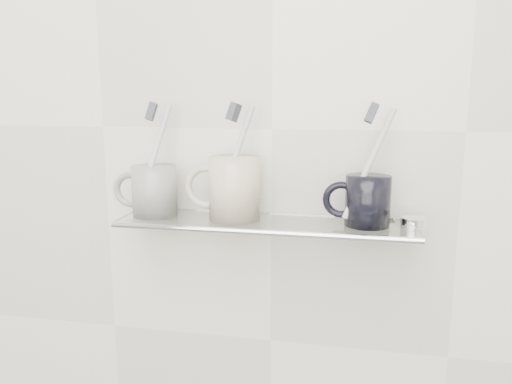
% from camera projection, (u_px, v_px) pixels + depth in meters
% --- Properties ---
extents(wall_back, '(2.50, 0.00, 2.50)m').
position_uv_depth(wall_back, '(272.00, 129.00, 0.87)').
color(wall_back, silver).
rests_on(wall_back, ground).
extents(shelf_glass, '(0.50, 0.12, 0.01)m').
position_uv_depth(shelf_glass, '(265.00, 223.00, 0.84)').
color(shelf_glass, silver).
rests_on(shelf_glass, wall_back).
extents(shelf_rail, '(0.50, 0.01, 0.01)m').
position_uv_depth(shelf_rail, '(259.00, 232.00, 0.79)').
color(shelf_rail, silver).
rests_on(shelf_rail, shelf_glass).
extents(bracket_left, '(0.02, 0.03, 0.02)m').
position_uv_depth(bracket_left, '(159.00, 217.00, 0.93)').
color(bracket_left, silver).
rests_on(bracket_left, wall_back).
extents(bracket_right, '(0.02, 0.03, 0.02)m').
position_uv_depth(bracket_right, '(392.00, 229.00, 0.85)').
color(bracket_right, silver).
rests_on(bracket_right, wall_back).
extents(mug_left, '(0.10, 0.10, 0.09)m').
position_uv_depth(mug_left, '(155.00, 191.00, 0.87)').
color(mug_left, silver).
rests_on(mug_left, shelf_glass).
extents(mug_left_handle, '(0.06, 0.01, 0.06)m').
position_uv_depth(mug_left_handle, '(131.00, 190.00, 0.88)').
color(mug_left_handle, silver).
rests_on(mug_left_handle, mug_left).
extents(toothbrush_left, '(0.06, 0.06, 0.18)m').
position_uv_depth(toothbrush_left, '(153.00, 158.00, 0.86)').
color(toothbrush_left, silver).
rests_on(toothbrush_left, mug_left).
extents(bristles_left, '(0.02, 0.03, 0.04)m').
position_uv_depth(bristles_left, '(151.00, 111.00, 0.85)').
color(bristles_left, '#3A3F42').
rests_on(bristles_left, toothbrush_left).
extents(mug_center, '(0.11, 0.11, 0.11)m').
position_uv_depth(mug_center, '(234.00, 188.00, 0.84)').
color(mug_center, silver).
rests_on(mug_center, shelf_glass).
extents(mug_center_handle, '(0.08, 0.01, 0.08)m').
position_uv_depth(mug_center_handle, '(206.00, 187.00, 0.85)').
color(mug_center_handle, silver).
rests_on(mug_center_handle, mug_center).
extents(toothbrush_center, '(0.07, 0.04, 0.18)m').
position_uv_depth(toothbrush_center, '(234.00, 160.00, 0.84)').
color(toothbrush_center, silver).
rests_on(toothbrush_center, mug_center).
extents(bristles_center, '(0.02, 0.03, 0.04)m').
position_uv_depth(bristles_center, '(234.00, 112.00, 0.82)').
color(bristles_center, '#3A3F42').
rests_on(bristles_center, toothbrush_center).
extents(mug_right, '(0.09, 0.09, 0.08)m').
position_uv_depth(mug_right, '(368.00, 201.00, 0.80)').
color(mug_right, black).
rests_on(mug_right, shelf_glass).
extents(mug_right_handle, '(0.06, 0.01, 0.06)m').
position_uv_depth(mug_right_handle, '(341.00, 200.00, 0.81)').
color(mug_right_handle, black).
rests_on(mug_right_handle, mug_right).
extents(toothbrush_right, '(0.08, 0.04, 0.18)m').
position_uv_depth(toothbrush_right, '(369.00, 164.00, 0.79)').
color(toothbrush_right, beige).
rests_on(toothbrush_right, mug_right).
extents(bristles_right, '(0.02, 0.03, 0.04)m').
position_uv_depth(bristles_right, '(372.00, 113.00, 0.78)').
color(bristles_right, '#3A3F42').
rests_on(bristles_right, toothbrush_right).
extents(chrome_cap, '(0.04, 0.04, 0.02)m').
position_uv_depth(chrome_cap, '(413.00, 222.00, 0.80)').
color(chrome_cap, silver).
rests_on(chrome_cap, shelf_glass).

